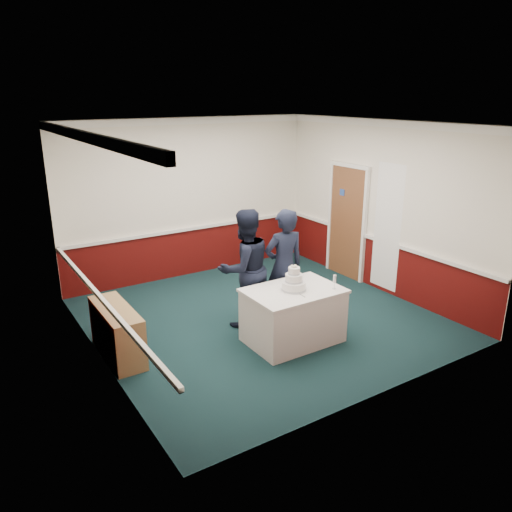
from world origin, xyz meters
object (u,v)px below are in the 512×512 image
wedding_cake (294,282)px  person_woman (284,267)px  person_man (245,268)px  cake_table (293,315)px  champagne_flute (335,280)px  cake_knife (301,295)px  sideboard (117,332)px

wedding_cake → person_woman: size_ratio=0.20×
person_man → person_woman: size_ratio=1.01×
cake_table → person_man: size_ratio=0.73×
champagne_flute → person_woman: size_ratio=0.11×
cake_table → cake_knife: bearing=-98.5°
sideboard → cake_table: size_ratio=0.91×
wedding_cake → person_woman: bearing=66.4°
wedding_cake → champagne_flute: wedding_cake is taller
cake_knife → person_woman: size_ratio=0.12×
cake_table → person_woman: person_woman is taller
cake_table → cake_knife: (-0.03, -0.20, 0.39)m
sideboard → cake_knife: cake_knife is taller
cake_knife → cake_table: bearing=86.7°
person_man → sideboard: bearing=-3.2°
person_woman → champagne_flute: bearing=111.0°
champagne_flute → person_woman: person_woman is taller
sideboard → cake_table: bearing=-22.3°
cake_table → person_man: 1.02m
cake_table → champagne_flute: (0.50, -0.28, 0.53)m
champagne_flute → person_man: bearing=125.0°
sideboard → person_man: 2.04m
champagne_flute → person_man: 1.37m
wedding_cake → champagne_flute: size_ratio=1.78×
wedding_cake → cake_table: bearing=-90.0°
sideboard → cake_table: cake_table is taller
cake_knife → champagne_flute: (0.53, -0.08, 0.14)m
person_man → champagne_flute: bearing=124.2°
sideboard → person_woman: size_ratio=0.67×
cake_table → person_woman: size_ratio=0.74×
sideboard → cake_knife: bearing=-26.8°
wedding_cake → cake_knife: wedding_cake is taller
cake_knife → person_man: (-0.26, 1.04, 0.11)m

